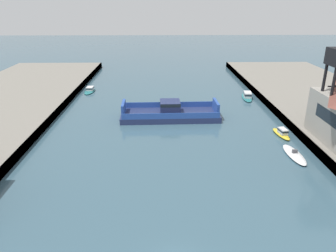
{
  "coord_description": "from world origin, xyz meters",
  "views": [
    {
      "loc": [
        -1.06,
        -21.18,
        21.26
      ],
      "look_at": [
        0.0,
        28.14,
        2.0
      ],
      "focal_mm": 34.33,
      "sensor_mm": 36.0,
      "label": 1
    }
  ],
  "objects_px": {
    "moored_boat_near_right": "(247,96)",
    "moored_boat_mid_left": "(90,90)",
    "chain_ferry": "(170,113)",
    "moored_boat_near_left": "(282,133)",
    "moored_boat_far_left": "(294,154)"
  },
  "relations": [
    {
      "from": "moored_boat_near_right",
      "to": "moored_boat_mid_left",
      "type": "distance_m",
      "value": 38.56
    },
    {
      "from": "chain_ferry",
      "to": "moored_boat_near_left",
      "type": "relative_size",
      "value": 3.48
    },
    {
      "from": "moored_boat_near_left",
      "to": "moored_boat_mid_left",
      "type": "bearing_deg",
      "value": 142.64
    },
    {
      "from": "moored_boat_near_left",
      "to": "moored_boat_near_right",
      "type": "relative_size",
      "value": 0.66
    },
    {
      "from": "moored_boat_near_left",
      "to": "moored_boat_mid_left",
      "type": "height_order",
      "value": "moored_boat_near_left"
    },
    {
      "from": "chain_ferry",
      "to": "moored_boat_far_left",
      "type": "relative_size",
      "value": 2.71
    },
    {
      "from": "moored_boat_mid_left",
      "to": "moored_boat_near_left",
      "type": "bearing_deg",
      "value": -37.36
    },
    {
      "from": "moored_boat_near_left",
      "to": "moored_boat_far_left",
      "type": "distance_m",
      "value": 7.68
    },
    {
      "from": "moored_boat_near_right",
      "to": "moored_boat_mid_left",
      "type": "height_order",
      "value": "moored_boat_near_right"
    },
    {
      "from": "chain_ferry",
      "to": "moored_boat_near_left",
      "type": "distance_m",
      "value": 20.76
    },
    {
      "from": "chain_ferry",
      "to": "moored_boat_near_right",
      "type": "xyz_separation_m",
      "value": [
        18.41,
        13.16,
        -0.45
      ]
    },
    {
      "from": "chain_ferry",
      "to": "moored_boat_far_left",
      "type": "xyz_separation_m",
      "value": [
        17.76,
        -16.85,
        -0.78
      ]
    },
    {
      "from": "chain_ferry",
      "to": "moored_boat_mid_left",
      "type": "height_order",
      "value": "chain_ferry"
    },
    {
      "from": "chain_ferry",
      "to": "moored_boat_mid_left",
      "type": "relative_size",
      "value": 2.97
    },
    {
      "from": "moored_boat_near_left",
      "to": "moored_boat_far_left",
      "type": "height_order",
      "value": "moored_boat_near_left"
    }
  ]
}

